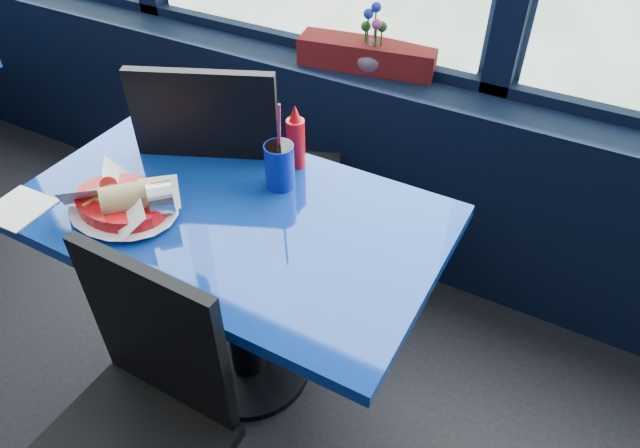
{
  "coord_description": "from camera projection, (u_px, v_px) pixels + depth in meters",
  "views": [
    {
      "loc": [
        1.12,
        1.05,
        1.77
      ],
      "look_at": [
        0.6,
        1.98,
        0.84
      ],
      "focal_mm": 32.0,
      "sensor_mm": 36.0,
      "label": 1
    }
  ],
  "objects": [
    {
      "name": "chair_near_front",
      "position": [
        137.0,
        415.0,
        1.35
      ],
      "size": [
        0.43,
        0.43,
        0.93
      ],
      "rotation": [
        0.0,
        0.0,
        -0.01
      ],
      "color": "black",
      "rests_on": "ground"
    },
    {
      "name": "chair_near_back",
      "position": [
        249.0,
        179.0,
        1.97
      ],
      "size": [
        0.62,
        0.62,
        1.03
      ],
      "rotation": [
        0.0,
        0.0,
        3.56
      ],
      "color": "black",
      "rests_on": "ground"
    },
    {
      "name": "soda_cup",
      "position": [
        280.0,
        165.0,
        1.63
      ],
      "size": [
        0.09,
        0.09,
        0.29
      ],
      "rotation": [
        0.0,
        0.0,
        0.16
      ],
      "color": "navy",
      "rests_on": "near_table"
    },
    {
      "name": "napkin",
      "position": [
        18.0,
        208.0,
        1.6
      ],
      "size": [
        0.16,
        0.16,
        0.0
      ],
      "primitive_type": "cube",
      "rotation": [
        0.0,
        0.0,
        0.04
      ],
      "color": "white",
      "rests_on": "near_table"
    },
    {
      "name": "planter_box",
      "position": [
        367.0,
        55.0,
        2.12
      ],
      "size": [
        0.53,
        0.21,
        0.1
      ],
      "primitive_type": "cube",
      "rotation": [
        0.0,
        0.0,
        0.17
      ],
      "color": "maroon",
      "rests_on": "window_sill"
    },
    {
      "name": "food_basket",
      "position": [
        124.0,
        202.0,
        1.56
      ],
      "size": [
        0.35,
        0.35,
        0.11
      ],
      "rotation": [
        0.0,
        0.0,
        0.36
      ],
      "color": "red",
      "rests_on": "near_table"
    },
    {
      "name": "flower_vase",
      "position": [
        371.0,
        52.0,
        2.08
      ],
      "size": [
        0.15,
        0.16,
        0.25
      ],
      "rotation": [
        0.0,
        0.0,
        -0.31
      ],
      "color": "silver",
      "rests_on": "window_sill"
    },
    {
      "name": "near_table",
      "position": [
        235.0,
        256.0,
        1.72
      ],
      "size": [
        1.2,
        0.7,
        0.75
      ],
      "color": "black",
      "rests_on": "ground"
    },
    {
      "name": "window_sill",
      "position": [
        297.0,
        140.0,
        2.51
      ],
      "size": [
        5.0,
        0.26,
        0.8
      ],
      "primitive_type": "cube",
      "color": "black",
      "rests_on": "ground"
    },
    {
      "name": "ketchup_bottle",
      "position": [
        296.0,
        140.0,
        1.7
      ],
      "size": [
        0.06,
        0.06,
        0.21
      ],
      "color": "red",
      "rests_on": "near_table"
    }
  ]
}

